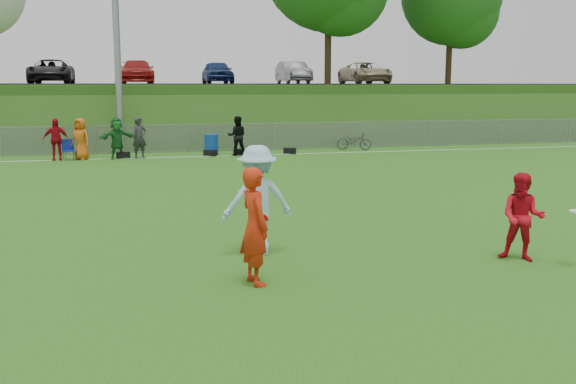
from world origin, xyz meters
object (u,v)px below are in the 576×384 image
object	(u,v)px
player_red_center	(523,217)
bicycle	(354,141)
player_red_left	(255,226)
recycling_bin	(211,145)
player_blue	(257,200)

from	to	relation	value
player_red_center	bicycle	world-z (taller)	player_red_center
player_red_left	bicycle	xyz separation A→B (m)	(8.46, 19.01, -0.48)
recycling_bin	bicycle	xyz separation A→B (m)	(6.77, 0.56, -0.03)
player_red_left	bicycle	bearing A→B (deg)	-36.06
player_red_center	player_red_left	bearing A→B (deg)	-137.85
player_blue	player_red_center	bearing A→B (deg)	156.64
player_red_center	player_blue	world-z (taller)	player_blue
player_red_center	bicycle	bearing A→B (deg)	118.79
player_blue	bicycle	size ratio (longest dim) A/B	1.23
player_red_center	recycling_bin	world-z (taller)	player_red_center
player_red_left	recycling_bin	world-z (taller)	player_red_left
recycling_bin	player_blue	bearing A→B (deg)	-94.46
player_red_left	recycling_bin	size ratio (longest dim) A/B	2.00
player_red_left	player_blue	distance (m)	1.75
player_red_center	recycling_bin	xyz separation A→B (m)	(-3.06, 18.27, -0.32)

